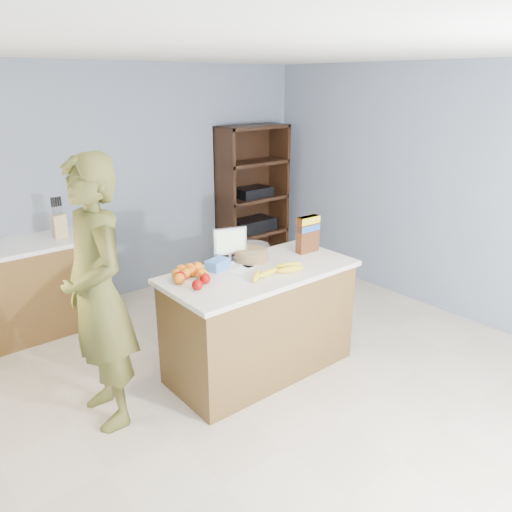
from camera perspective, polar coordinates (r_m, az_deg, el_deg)
floor at (r=4.15m, az=3.17°, el=-14.41°), size 4.50×5.00×0.02m
walls at (r=3.51m, az=3.67°, el=8.60°), size 4.52×5.02×2.51m
counter_peninsula at (r=4.13m, az=0.44°, el=-7.85°), size 1.56×0.76×0.90m
back_cabinet at (r=5.20m, az=-23.90°, el=-3.27°), size 1.24×0.62×0.90m
shelving_unit at (r=6.41m, az=-0.67°, el=6.38°), size 0.90×0.40×1.80m
person at (r=3.52m, az=-17.67°, el=-4.31°), size 0.48×0.71×1.90m
knife_block at (r=5.07m, az=-21.57°, el=3.29°), size 0.12×0.10×0.31m
envelopes at (r=4.00m, az=-0.86°, el=-1.19°), size 0.38×0.20×0.00m
bananas at (r=3.84m, az=2.33°, el=-1.69°), size 0.56×0.22×0.05m
apples at (r=3.65m, az=-7.09°, el=-2.73°), size 0.20×0.29×0.08m
oranges at (r=3.81m, az=-7.78°, el=-1.81°), size 0.32×0.24×0.08m
blue_carton at (r=3.94m, az=-4.40°, el=-0.96°), size 0.21×0.16×0.08m
salad_bowl at (r=4.12m, az=-0.49°, el=0.28°), size 0.30×0.30×0.13m
tv at (r=4.08m, az=-3.01°, el=1.56°), size 0.28×0.12×0.28m
cereal_box at (r=4.31m, az=5.95°, el=2.81°), size 0.21×0.08×0.32m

